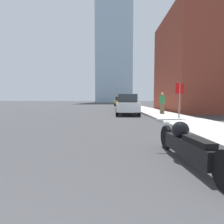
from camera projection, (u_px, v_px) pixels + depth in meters
sidewalk at (129, 105)px, 39.72m from camera, size 2.63×240.00×0.15m
distant_tower at (113, 15)px, 81.89m from camera, size 16.43×16.43×82.16m
motorcycle at (186, 144)px, 3.36m from camera, size 0.62×2.65×0.77m
parked_car_white at (127, 105)px, 14.37m from camera, size 1.99×4.31×1.67m
parked_car_black at (123, 103)px, 25.36m from camera, size 1.92×4.04×1.64m
parked_car_yellow at (119, 101)px, 35.77m from camera, size 2.05×4.55×1.83m
stop_sign at (179, 94)px, 10.19m from camera, size 0.57×0.26×2.02m
pedestrian at (162, 103)px, 13.69m from camera, size 0.36×0.23×1.64m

